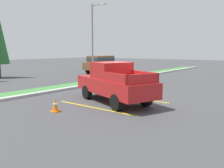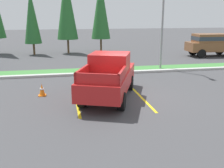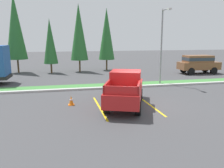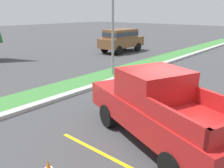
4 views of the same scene
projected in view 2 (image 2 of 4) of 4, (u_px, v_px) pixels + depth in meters
ground_plane at (129, 96)px, 12.84m from camera, size 120.00×120.00×0.00m
parking_line_near at (76, 99)px, 12.31m from camera, size 0.12×4.80×0.01m
parking_line_far at (140, 96)px, 12.88m from camera, size 0.12×4.80×0.01m
curb_strip at (110, 73)px, 17.56m from camera, size 56.00×0.40×0.15m
grass_median at (107, 70)px, 18.61m from camera, size 56.00×1.80×0.06m
pickup_truck_main at (109, 76)px, 12.38m from camera, size 3.66×5.55×2.10m
suv_distant at (211, 43)px, 24.67m from camera, size 4.65×2.05×2.10m
street_light at (164, 16)px, 18.03m from camera, size 0.24×1.49×6.44m
cypress_tree_left_inner at (32, 16)px, 24.91m from camera, size 1.62×1.62×6.23m
cypress_tree_center at (67, 5)px, 25.59m from camera, size 2.09×2.09×8.02m
cypress_tree_right_inner at (101, 8)px, 26.90m from camera, size 1.99×1.99×7.67m
traffic_cone at (42, 90)px, 12.81m from camera, size 0.36×0.36×0.60m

